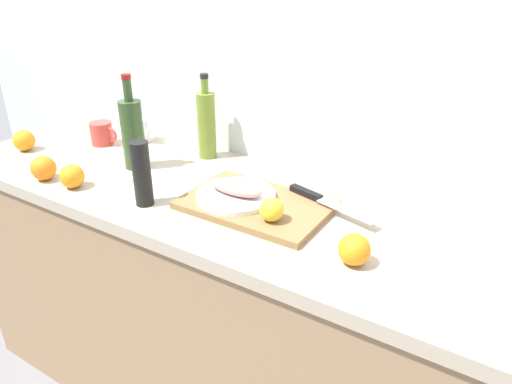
# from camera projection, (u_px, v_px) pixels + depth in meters

# --- Properties ---
(back_wall) EXTENTS (3.20, 0.05, 2.50)m
(back_wall) POSITION_uv_depth(u_px,v_px,m) (281.00, 59.00, 1.53)
(back_wall) COLOR silver
(back_wall) RESTS_ON ground_plane
(kitchen_counter) EXTENTS (2.00, 0.60, 0.90)m
(kitchen_counter) POSITION_uv_depth(u_px,v_px,m) (229.00, 312.00, 1.63)
(kitchen_counter) COLOR #9E7A56
(kitchen_counter) RESTS_ON ground_plane
(cutting_board) EXTENTS (0.41, 0.27, 0.02)m
(cutting_board) POSITION_uv_depth(u_px,v_px,m) (256.00, 205.00, 1.36)
(cutting_board) COLOR olive
(cutting_board) RESTS_ON kitchen_counter
(white_plate) EXTENTS (0.23, 0.23, 0.01)m
(white_plate) POSITION_uv_depth(u_px,v_px,m) (236.00, 195.00, 1.37)
(white_plate) COLOR white
(white_plate) RESTS_ON cutting_board
(fish_fillet) EXTENTS (0.17, 0.07, 0.04)m
(fish_fillet) POSITION_uv_depth(u_px,v_px,m) (236.00, 187.00, 1.36)
(fish_fillet) COLOR tan
(fish_fillet) RESTS_ON white_plate
(chef_knife) EXTENTS (0.29, 0.10, 0.02)m
(chef_knife) POSITION_uv_depth(u_px,v_px,m) (320.00, 199.00, 1.35)
(chef_knife) COLOR silver
(chef_knife) RESTS_ON cutting_board
(lemon_0) EXTENTS (0.06, 0.06, 0.06)m
(lemon_0) POSITION_uv_depth(u_px,v_px,m) (271.00, 209.00, 1.24)
(lemon_0) COLOR yellow
(lemon_0) RESTS_ON cutting_board
(olive_oil_bottle) EXTENTS (0.06, 0.06, 0.30)m
(olive_oil_bottle) POSITION_uv_depth(u_px,v_px,m) (206.00, 124.00, 1.66)
(olive_oil_bottle) COLOR olive
(olive_oil_bottle) RESTS_ON kitchen_counter
(wine_bottle) EXTENTS (0.07, 0.07, 0.31)m
(wine_bottle) POSITION_uv_depth(u_px,v_px,m) (133.00, 133.00, 1.57)
(wine_bottle) COLOR #2D4723
(wine_bottle) RESTS_ON kitchen_counter
(coffee_mug_0) EXTENTS (0.12, 0.08, 0.09)m
(coffee_mug_0) POSITION_uv_depth(u_px,v_px,m) (102.00, 133.00, 1.81)
(coffee_mug_0) COLOR #CC3F38
(coffee_mug_0) RESTS_ON kitchen_counter
(coffee_mug_1) EXTENTS (0.12, 0.08, 0.09)m
(coffee_mug_1) POSITION_uv_depth(u_px,v_px,m) (141.00, 130.00, 1.83)
(coffee_mug_1) COLOR white
(coffee_mug_1) RESTS_ON kitchen_counter
(orange_0) EXTENTS (0.07, 0.07, 0.07)m
(orange_0) POSITION_uv_depth(u_px,v_px,m) (72.00, 176.00, 1.47)
(orange_0) COLOR orange
(orange_0) RESTS_ON kitchen_counter
(orange_1) EXTENTS (0.08, 0.08, 0.08)m
(orange_1) POSITION_uv_depth(u_px,v_px,m) (24.00, 140.00, 1.75)
(orange_1) COLOR orange
(orange_1) RESTS_ON kitchen_counter
(orange_2) EXTENTS (0.08, 0.08, 0.08)m
(orange_2) POSITION_uv_depth(u_px,v_px,m) (44.00, 168.00, 1.52)
(orange_2) COLOR orange
(orange_2) RESTS_ON kitchen_counter
(orange_3) EXTENTS (0.08, 0.08, 0.08)m
(orange_3) POSITION_uv_depth(u_px,v_px,m) (354.00, 249.00, 1.10)
(orange_3) COLOR orange
(orange_3) RESTS_ON kitchen_counter
(pepper_mill) EXTENTS (0.05, 0.05, 0.19)m
(pepper_mill) POSITION_uv_depth(u_px,v_px,m) (142.00, 174.00, 1.34)
(pepper_mill) COLOR black
(pepper_mill) RESTS_ON kitchen_counter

